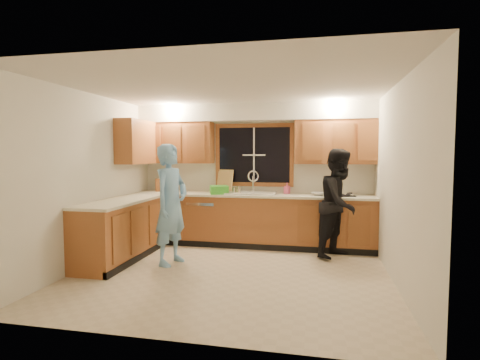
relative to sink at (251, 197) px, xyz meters
name	(u,v)px	position (x,y,z in m)	size (l,w,h in m)	color
floor	(231,273)	(0.00, -1.60, -0.86)	(4.20, 4.20, 0.00)	beige
ceiling	(230,87)	(0.00, -1.60, 1.64)	(4.20, 4.20, 0.00)	silver
wall_back	(254,174)	(0.00, 0.30, 0.39)	(4.20, 4.20, 0.00)	silver
wall_left	(90,180)	(-2.10, -1.60, 0.39)	(3.80, 3.80, 0.00)	silver
wall_right	(398,184)	(2.10, -1.60, 0.39)	(3.80, 3.80, 0.00)	silver
base_cabinets_back	(251,221)	(0.00, 0.00, -0.42)	(4.20, 0.60, 0.88)	#A25C2F
base_cabinets_left	(122,231)	(-1.80, -1.25, -0.42)	(0.60, 1.90, 0.88)	#A25C2F
countertop_back	(251,195)	(0.00, -0.02, 0.04)	(4.20, 0.63, 0.04)	beige
countertop_left	(122,201)	(-1.79, -1.25, 0.04)	(0.63, 1.90, 0.04)	beige
upper_cabinets_left	(177,143)	(-1.43, 0.13, 0.96)	(1.35, 0.33, 0.75)	#A25C2F
upper_cabinets_right	(335,142)	(1.43, 0.13, 0.96)	(1.35, 0.33, 0.75)	#A25C2F
upper_cabinets_return	(136,142)	(-1.94, -0.48, 0.96)	(0.33, 0.90, 0.75)	#A25C2F
soffit	(253,113)	(0.00, 0.12, 1.49)	(4.20, 0.35, 0.30)	white
window_frame	(254,155)	(0.00, 0.29, 0.74)	(1.44, 0.03, 1.14)	black
sink	(251,197)	(0.00, 0.00, 0.00)	(0.86, 0.52, 0.57)	silver
dishwasher	(205,221)	(-0.85, -0.01, -0.45)	(0.60, 0.56, 0.82)	white
stove	(101,238)	(-1.80, -1.82, -0.41)	(0.58, 0.75, 0.90)	white
man	(171,204)	(-0.96, -1.33, 0.02)	(0.64, 0.42, 1.77)	#79B3E5
woman	(340,203)	(1.49, -0.45, -0.01)	(0.83, 0.65, 1.70)	black
knife_block	(159,185)	(-1.77, 0.08, 0.17)	(0.13, 0.11, 0.24)	#965529
cutting_board	(225,181)	(-0.53, 0.20, 0.26)	(0.31, 0.02, 0.41)	#DAB06F
dish_crate	(219,190)	(-0.55, -0.13, 0.13)	(0.31, 0.29, 0.14)	green
soap_bottle	(287,188)	(0.62, 0.14, 0.15)	(0.09, 0.09, 0.19)	#FA5F92
bowl	(319,194)	(1.16, -0.05, 0.08)	(0.24, 0.24, 0.06)	silver
can_left	(239,190)	(-0.21, -0.11, 0.12)	(0.07, 0.07, 0.13)	beige
can_right	(234,191)	(-0.28, -0.10, 0.11)	(0.06, 0.06, 0.12)	beige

